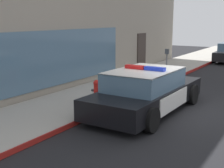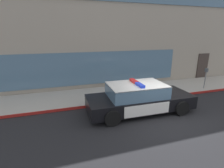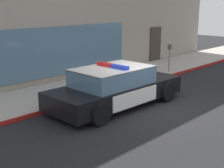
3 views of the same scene
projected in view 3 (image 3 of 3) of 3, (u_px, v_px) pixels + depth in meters
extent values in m
plane|color=black|center=(147.00, 105.00, 11.09)|extent=(48.00, 48.00, 0.00)
cube|color=#A39E93|center=(85.00, 87.00, 13.24)|extent=(48.00, 2.79, 0.15)
cube|color=maroon|center=(109.00, 93.00, 12.30)|extent=(28.80, 0.04, 0.14)
cube|color=#382D28|center=(155.00, 45.00, 18.66)|extent=(1.00, 0.08, 2.10)
cube|color=black|center=(117.00, 92.00, 10.92)|extent=(5.05, 1.96, 0.60)
cube|color=silver|center=(146.00, 79.00, 11.99)|extent=(1.74, 1.87, 0.05)
cube|color=silver|center=(77.00, 98.00, 9.67)|extent=(1.43, 1.87, 0.05)
cube|color=silver|center=(96.00, 87.00, 11.50)|extent=(2.11, 0.06, 0.51)
cube|color=silver|center=(136.00, 98.00, 10.20)|extent=(2.11, 0.06, 0.51)
cube|color=yellow|center=(95.00, 87.00, 11.52)|extent=(0.22, 0.02, 0.26)
cube|color=slate|center=(113.00, 77.00, 10.64)|extent=(2.64, 1.73, 0.60)
cube|color=silver|center=(113.00, 68.00, 10.57)|extent=(2.64, 1.73, 0.04)
cube|color=red|center=(105.00, 64.00, 10.78)|extent=(0.21, 0.64, 0.11)
cube|color=blue|center=(120.00, 67.00, 10.32)|extent=(0.21, 0.64, 0.11)
cylinder|color=black|center=(128.00, 83.00, 12.75)|extent=(0.68, 0.23, 0.68)
cylinder|color=black|center=(167.00, 92.00, 11.46)|extent=(0.68, 0.23, 0.68)
cylinder|color=black|center=(61.00, 101.00, 10.46)|extent=(0.68, 0.23, 0.68)
cylinder|color=black|center=(100.00, 114.00, 9.18)|extent=(0.68, 0.23, 0.68)
cylinder|color=red|center=(78.00, 91.00, 12.07)|extent=(0.28, 0.28, 0.10)
cylinder|color=red|center=(78.00, 84.00, 12.00)|extent=(0.19, 0.19, 0.45)
sphere|color=red|center=(78.00, 77.00, 11.93)|extent=(0.22, 0.22, 0.22)
cylinder|color=#333338|center=(78.00, 75.00, 11.91)|extent=(0.06, 0.06, 0.05)
cylinder|color=#333338|center=(81.00, 84.00, 11.90)|extent=(0.09, 0.10, 0.09)
cylinder|color=#333338|center=(76.00, 83.00, 12.10)|extent=(0.09, 0.10, 0.09)
cylinder|color=#333338|center=(81.00, 84.00, 12.11)|extent=(0.10, 0.12, 0.12)
cylinder|color=slate|center=(169.00, 60.00, 15.70)|extent=(0.06, 0.06, 1.10)
cube|color=#474C51|center=(170.00, 47.00, 15.54)|extent=(0.12, 0.18, 0.24)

